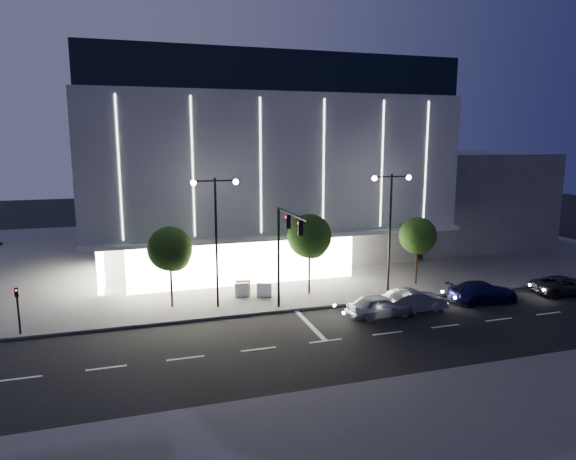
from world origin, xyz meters
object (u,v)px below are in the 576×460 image
Objects in this scene: barrier_c at (243,287)px; tree_right at (418,238)px; traffic_mast at (285,241)px; car_lead at (379,306)px; tree_mid at (310,238)px; street_lamp_west at (216,223)px; barrier_b at (242,290)px; car_fourth at (564,285)px; tree_left at (170,251)px; barrier_d at (264,290)px; street_lamp_east at (390,215)px; car_third at (483,292)px; ped_signal_far at (18,306)px; car_second at (413,301)px.

tree_right is at bearing 5.39° from barrier_c.
car_lead is at bearing -19.32° from traffic_mast.
tree_mid is 5.59× the size of barrier_c.
barrier_b is (2.08, 1.78, -5.31)m from street_lamp_west.
car_fourth is 4.42× the size of barrier_c.
tree_right is at bearing 3.64° from street_lamp_west.
tree_left is 29.16m from car_fourth.
barrier_c is 1.79m from barrier_d.
traffic_mast is at bearing -163.52° from street_lamp_east.
ped_signal_far is at bearing 87.71° from car_third.
tree_right reaches higher than car_fourth.
barrier_b is at bearing 113.33° from traffic_mast.
car_lead is at bearing -25.57° from street_lamp_west.
traffic_mast is 12.63m from tree_right.
ped_signal_far is 19.35m from tree_mid.
car_second is at bearing -96.26° from street_lamp_east.
street_lamp_west reaches higher than car_fourth.
barrier_c is (14.33, 4.05, -1.24)m from ped_signal_far.
street_lamp_east is (9.00, 2.66, 0.93)m from traffic_mast.
car_lead is (-6.17, -5.74, -3.14)m from tree_right.
car_fourth is at bearing -18.91° from street_lamp_east.
car_lead is at bearing -63.72° from tree_mid.
traffic_mast reaches higher than car_lead.
car_second is at bearing -122.71° from tree_right.
car_second is 5.86m from car_third.
street_lamp_west reaches higher than traffic_mast.
street_lamp_east is 3.00× the size of ped_signal_far.
street_lamp_east is at bearing 14.91° from barrier_d.
barrier_d is at bearing 54.34° from car_second.
tree_left is (9.03, 2.52, 2.15)m from ped_signal_far.
tree_left reaches higher than car_fourth.
car_third reaches higher than barrier_b.
tree_right is at bearing -49.39° from car_lead.
tree_right is at bearing 1.08° from barrier_b.
tree_mid reaches higher than car_second.
car_fourth is 4.42× the size of barrier_d.
tree_left reaches higher than barrier_b.
tree_left is at bearing 79.10° from car_third.
barrier_c is at bearing 162.02° from tree_mid.
traffic_mast reaches higher than barrier_c.
street_lamp_east is 6.27m from tree_mid.
barrier_c is (0.24, 0.76, 0.00)m from barrier_b.
barrier_b is 1.62m from barrier_d.
car_second is (-0.49, -4.45, -5.20)m from street_lamp_east.
tree_right is at bearing 5.14° from ped_signal_far.
barrier_b is 0.80m from barrier_c.
street_lamp_west is at bearing 62.12° from car_lead.
street_lamp_east is at bearing -35.98° from car_lead.
tree_left reaches higher than car_third.
car_fourth reaches higher than barrier_c.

